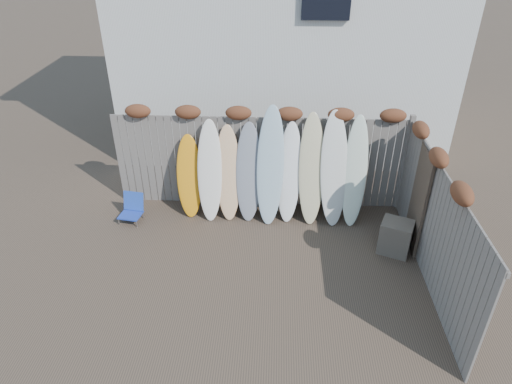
{
  "coord_description": "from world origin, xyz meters",
  "views": [
    {
      "loc": [
        0.35,
        -6.04,
        5.42
      ],
      "look_at": [
        0.0,
        1.2,
        1.0
      ],
      "focal_mm": 32.0,
      "sensor_mm": 36.0,
      "label": 1
    }
  ],
  "objects_px": {
    "lattice_panel": "(417,195)",
    "surfboard_0": "(189,176)",
    "wooden_crate": "(395,237)",
    "beach_chair": "(132,208)"
  },
  "relations": [
    {
      "from": "beach_chair",
      "to": "lattice_panel",
      "type": "height_order",
      "value": "lattice_panel"
    },
    {
      "from": "lattice_panel",
      "to": "surfboard_0",
      "type": "height_order",
      "value": "lattice_panel"
    },
    {
      "from": "wooden_crate",
      "to": "beach_chair",
      "type": "bearing_deg",
      "value": 171.08
    },
    {
      "from": "lattice_panel",
      "to": "surfboard_0",
      "type": "distance_m",
      "value": 4.46
    },
    {
      "from": "wooden_crate",
      "to": "surfboard_0",
      "type": "height_order",
      "value": "surfboard_0"
    },
    {
      "from": "beach_chair",
      "to": "lattice_panel",
      "type": "xyz_separation_m",
      "value": [
        5.56,
        -0.37,
        0.71
      ]
    },
    {
      "from": "wooden_crate",
      "to": "lattice_panel",
      "type": "distance_m",
      "value": 0.88
    },
    {
      "from": "lattice_panel",
      "to": "surfboard_0",
      "type": "relative_size",
      "value": 1.12
    },
    {
      "from": "lattice_panel",
      "to": "wooden_crate",
      "type": "bearing_deg",
      "value": -126.62
    },
    {
      "from": "beach_chair",
      "to": "surfboard_0",
      "type": "relative_size",
      "value": 0.33
    }
  ]
}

